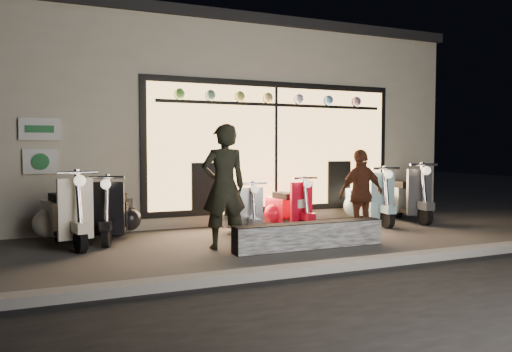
{
  "coord_description": "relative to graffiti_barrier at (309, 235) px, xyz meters",
  "views": [
    {
      "loc": [
        -3.54,
        -7.25,
        1.53
      ],
      "look_at": [
        -0.2,
        0.6,
        1.05
      ],
      "focal_mm": 35.0,
      "sensor_mm": 36.0,
      "label": 1
    }
  ],
  "objects": [
    {
      "name": "ground",
      "position": [
        -0.14,
        0.65,
        -0.2
      ],
      "size": [
        40.0,
        40.0,
        0.0
      ],
      "primitive_type": "plane",
      "color": "#383533",
      "rests_on": "ground"
    },
    {
      "name": "kerb",
      "position": [
        -0.14,
        -1.35,
        -0.14
      ],
      "size": [
        40.0,
        0.25,
        0.12
      ],
      "primitive_type": "cube",
      "color": "slate",
      "rests_on": "ground"
    },
    {
      "name": "shop_building",
      "position": [
        -0.14,
        5.63,
        1.9
      ],
      "size": [
        10.2,
        6.23,
        4.2
      ],
      "color": "beige",
      "rests_on": "ground"
    },
    {
      "name": "graffiti_barrier",
      "position": [
        0.0,
        0.0,
        0.0
      ],
      "size": [
        2.43,
        0.28,
        0.4
      ],
      "primitive_type": "cube",
      "color": "black",
      "rests_on": "ground"
    },
    {
      "name": "scooter_silver",
      "position": [
        -0.47,
        1.59,
        0.17
      ],
      "size": [
        0.45,
        1.29,
        0.92
      ],
      "rotation": [
        0.0,
        0.0,
        -0.06
      ],
      "color": "black",
      "rests_on": "ground"
    },
    {
      "name": "scooter_red",
      "position": [
        0.51,
        1.79,
        0.19
      ],
      "size": [
        0.5,
        1.37,
        0.98
      ],
      "rotation": [
        0.0,
        0.0,
        0.08
      ],
      "color": "black",
      "rests_on": "ground"
    },
    {
      "name": "scooter_black",
      "position": [
        -2.6,
        2.02,
        0.22
      ],
      "size": [
        0.76,
        1.47,
        1.05
      ],
      "rotation": [
        0.0,
        0.0,
        -0.3
      ],
      "color": "black",
      "rests_on": "ground"
    },
    {
      "name": "scooter_cream",
      "position": [
        -3.41,
        1.81,
        0.26
      ],
      "size": [
        0.75,
        1.61,
        1.14
      ],
      "rotation": [
        0.0,
        0.0,
        0.22
      ],
      "color": "black",
      "rests_on": "ground"
    },
    {
      "name": "scooter_blue",
      "position": [
        2.42,
        1.89,
        0.25
      ],
      "size": [
        0.64,
        1.57,
        1.12
      ],
      "rotation": [
        0.0,
        0.0,
        -0.14
      ],
      "color": "black",
      "rests_on": "ground"
    },
    {
      "name": "scooter_grey",
      "position": [
        3.39,
        1.96,
        0.27
      ],
      "size": [
        0.7,
        1.65,
        1.17
      ],
      "rotation": [
        0.0,
        0.0,
        -0.17
      ],
      "color": "black",
      "rests_on": "ground"
    },
    {
      "name": "man",
      "position": [
        -1.19,
        0.53,
        0.75
      ],
      "size": [
        0.7,
        0.48,
        1.89
      ],
      "primitive_type": "imported",
      "rotation": [
        0.0,
        0.0,
        3.11
      ],
      "color": "black",
      "rests_on": "ground"
    },
    {
      "name": "woman",
      "position": [
        1.28,
        0.49,
        0.55
      ],
      "size": [
        0.91,
        0.43,
        1.51
      ],
      "primitive_type": "imported",
      "rotation": [
        0.0,
        0.0,
        3.21
      ],
      "color": "#572B1B",
      "rests_on": "ground"
    }
  ]
}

